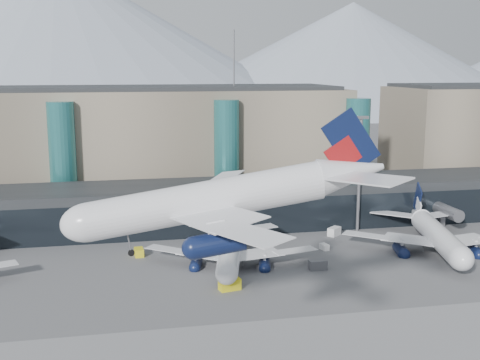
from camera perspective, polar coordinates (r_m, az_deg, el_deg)
The scene contains 14 objects.
ground at distance 85.37m, azimuth 4.42°, elevation -14.38°, with size 900.00×900.00×0.00m, color #515154.
concourse at distance 137.33m, azimuth -2.12°, elevation -2.41°, with size 170.00×27.00×10.00m.
terminal_main at distance 165.61m, azimuth -12.56°, elevation 3.28°, with size 130.00×30.00×31.00m.
teal_towers at distance 150.07m, azimuth -8.81°, elevation 2.11°, with size 116.40×19.40×46.00m.
mountain_ridge at distance 455.91m, azimuth -6.86°, elevation 11.86°, with size 910.00×400.00×110.00m.
lightmast_mid at distance 134.45m, azimuth 11.27°, elevation 1.21°, with size 3.00×1.20×25.60m.
hero_jet at distance 64.33m, azimuth -0.17°, elevation -0.60°, with size 36.17×36.75×11.87m.
jet_parked_mid at distance 113.08m, azimuth -0.86°, elevation -5.73°, with size 33.14×34.08×10.95m.
jet_parked_right at distance 127.12m, azimuth 17.90°, elevation -4.16°, with size 37.29×38.42×12.35m.
veh_b at distance 118.75m, azimuth -9.56°, elevation -6.77°, with size 2.70×1.66×1.56m, color gold.
veh_c at distance 110.54m, azimuth 7.38°, elevation -7.99°, with size 3.17×1.68×1.76m, color #4D4D52.
veh_d at distance 132.50m, azimuth 8.92°, elevation -4.84°, with size 3.16×1.70×1.81m, color silver.
veh_g at distance 122.30m, azimuth 8.00°, elevation -6.29°, with size 2.05×1.19×1.19m, color silver.
veh_h at distance 100.21m, azimuth -0.99°, elevation -9.85°, with size 3.46×1.82×1.91m, color gold.
Camera 1 is at (-21.52, -74.27, 36.20)m, focal length 45.00 mm.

